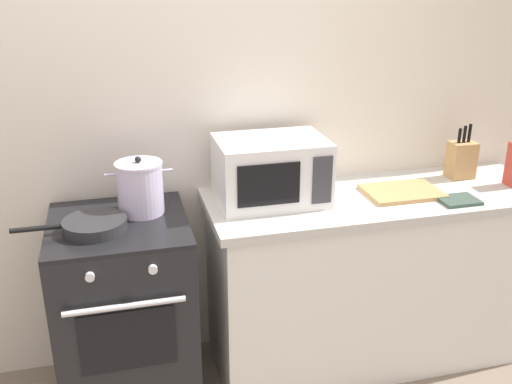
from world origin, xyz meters
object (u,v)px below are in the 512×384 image
Objects in this scene: stove at (126,313)px; stock_pot at (140,188)px; frying_pan at (93,225)px; microwave at (271,170)px; knife_block at (461,159)px; cutting_board at (402,192)px; oven_mitt at (458,200)px.

stove is 0.59m from stock_pot.
stock_pot is at bearing 34.81° from frying_pan.
stove is at bearing 32.02° from frying_pan.
microwave is at bearing 6.36° from stove.
microwave is 1.04m from knife_block.
cutting_board is at bearing 2.47° from frying_pan.
oven_mitt is (1.66, -0.10, -0.02)m from frying_pan.
frying_pan reaches higher than oven_mitt.
stove is 1.63m from oven_mitt.
oven_mitt is (-0.19, -0.30, -0.09)m from knife_block.
stove is at bearing -175.39° from knife_block.
microwave is 0.89m from oven_mitt.
microwave is 1.39× the size of cutting_board.
oven_mitt is (1.45, -0.24, -0.11)m from stock_pot.
microwave is (0.71, 0.08, 0.61)m from stove.
microwave is at bearing 9.86° from frying_pan.
frying_pan is at bearing 176.63° from oven_mitt.
frying_pan is at bearing -177.53° from cutting_board.
frying_pan reaches higher than cutting_board.
knife_block reaches higher than stock_pot.
stove is at bearing -173.64° from microwave.
cutting_board is at bearing -6.94° from microwave.
stock_pot is 1.03× the size of knife_block.
frying_pan is 1.66m from oven_mitt.
stock_pot reaches higher than frying_pan.
stock_pot is at bearing 37.13° from stove.
stove is 1.97× the size of frying_pan.
knife_block is (1.85, 0.20, 0.07)m from frying_pan.
cutting_board is at bearing 142.28° from oven_mitt.
stock_pot is 0.81× the size of cutting_board.
oven_mitt is at bearing -15.68° from microwave.
cutting_board is (1.35, 0.00, 0.47)m from stove.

